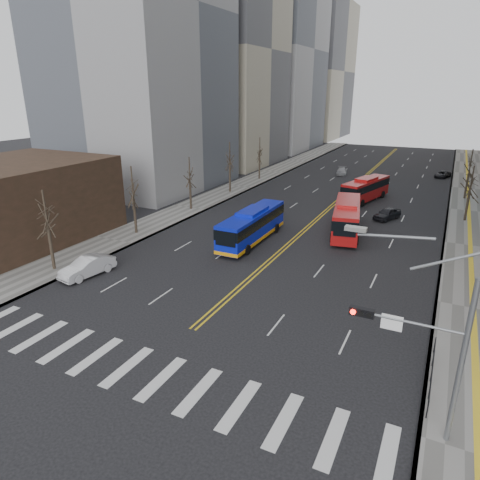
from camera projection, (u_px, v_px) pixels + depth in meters
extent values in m
plane|color=black|center=(144.00, 372.00, 23.71)|extent=(220.00, 220.00, 0.00)
cube|color=slate|center=(477.00, 212.00, 54.42)|extent=(7.00, 130.00, 0.15)
cube|color=slate|center=(239.00, 187.00, 68.62)|extent=(5.00, 130.00, 0.15)
cube|color=silver|center=(15.00, 328.00, 28.15)|extent=(0.70, 4.00, 0.01)
cube|color=silver|center=(40.00, 336.00, 27.17)|extent=(0.70, 4.00, 0.01)
cube|color=silver|center=(67.00, 346.00, 26.18)|extent=(0.70, 4.00, 0.01)
cube|color=silver|center=(96.00, 356.00, 25.19)|extent=(0.70, 4.00, 0.01)
cube|color=silver|center=(127.00, 367.00, 24.21)|extent=(0.70, 4.00, 0.01)
cube|color=silver|center=(161.00, 378.00, 23.22)|extent=(0.70, 4.00, 0.01)
cube|color=silver|center=(199.00, 391.00, 22.23)|extent=(0.70, 4.00, 0.01)
cube|color=silver|center=(239.00, 405.00, 21.25)|extent=(0.70, 4.00, 0.01)
cube|color=silver|center=(284.00, 421.00, 20.26)|extent=(0.70, 4.00, 0.01)
cube|color=silver|center=(333.00, 438.00, 19.27)|extent=(0.70, 4.00, 0.01)
cube|color=silver|center=(387.00, 456.00, 18.28)|extent=(0.70, 4.00, 0.01)
cube|color=gold|center=(354.00, 185.00, 70.28)|extent=(0.15, 100.00, 0.01)
cube|color=gold|center=(357.00, 185.00, 70.12)|extent=(0.15, 100.00, 0.01)
cube|color=gray|center=(134.00, 7.00, 61.80)|extent=(22.00, 24.00, 52.00)
cube|color=#A19882|center=(220.00, 51.00, 85.11)|extent=(22.00, 22.00, 44.00)
cube|color=gray|center=(276.00, 50.00, 106.84)|extent=(20.00, 26.00, 48.00)
cube|color=#A19882|center=(316.00, 72.00, 134.81)|extent=(18.00, 30.00, 40.00)
cube|color=#302318|center=(11.00, 202.00, 43.38)|extent=(14.00, 18.00, 8.00)
cylinder|color=gray|center=(461.00, 366.00, 17.72)|extent=(0.24, 0.24, 8.00)
cylinder|color=gray|center=(408.00, 322.00, 18.16)|extent=(4.50, 0.12, 0.12)
cube|color=black|center=(362.00, 312.00, 18.98)|extent=(1.10, 0.28, 0.38)
cylinder|color=#FF190C|center=(353.00, 312.00, 18.99)|extent=(0.24, 0.08, 0.24)
cylinder|color=black|center=(361.00, 314.00, 18.84)|extent=(0.24, 0.08, 0.24)
cylinder|color=black|center=(369.00, 315.00, 18.70)|extent=(0.24, 0.08, 0.24)
cube|color=white|center=(392.00, 323.00, 18.50)|extent=(0.90, 0.06, 0.70)
cube|color=#999993|center=(356.00, 229.00, 17.96)|extent=(0.90, 0.35, 0.18)
cube|color=black|center=(433.00, 365.00, 22.43)|extent=(0.04, 6.00, 0.04)
cylinder|color=black|center=(427.00, 409.00, 20.06)|extent=(0.06, 0.06, 1.00)
cylinder|color=black|center=(430.00, 390.00, 21.33)|extent=(0.06, 0.06, 1.00)
cylinder|color=black|center=(432.00, 373.00, 22.60)|extent=(0.06, 0.06, 1.00)
cylinder|color=black|center=(433.00, 358.00, 23.87)|extent=(0.06, 0.06, 1.00)
cylinder|color=black|center=(435.00, 345.00, 25.13)|extent=(0.06, 0.06, 1.00)
cylinder|color=#2B231A|center=(52.00, 250.00, 36.53)|extent=(0.28, 0.28, 3.75)
cylinder|color=#2B231A|center=(135.00, 217.00, 45.80)|extent=(0.28, 0.28, 3.90)
cylinder|color=#2B231A|center=(191.00, 196.00, 55.15)|extent=(0.28, 0.28, 3.60)
cylinder|color=#2B231A|center=(230.00, 179.00, 64.38)|extent=(0.28, 0.28, 4.00)
cylinder|color=#2B231A|center=(259.00, 169.00, 73.71)|extent=(0.28, 0.28, 3.80)
cylinder|color=#2B231A|center=(467.00, 207.00, 50.26)|extent=(0.28, 0.28, 3.50)
cylinder|color=#2B231A|center=(466.00, 186.00, 60.36)|extent=(0.28, 0.28, 3.75)
cube|color=#0D1DC8|center=(252.00, 225.00, 43.64)|extent=(2.42, 11.58, 2.74)
cube|color=black|center=(252.00, 220.00, 43.46)|extent=(2.48, 11.60, 0.99)
cube|color=#0D1DC8|center=(252.00, 211.00, 43.15)|extent=(1.93, 4.06, 0.40)
cube|color=#FA9F0D|center=(252.00, 236.00, 44.03)|extent=(2.48, 11.60, 0.35)
cylinder|color=black|center=(225.00, 246.00, 41.42)|extent=(0.30, 1.00, 1.00)
cylinder|color=black|center=(247.00, 250.00, 40.41)|extent=(0.30, 1.00, 1.00)
cylinder|color=black|center=(256.00, 225.00, 47.69)|extent=(0.30, 1.00, 1.00)
cylinder|color=black|center=(276.00, 228.00, 46.68)|extent=(0.30, 1.00, 1.00)
cube|color=#A81212|center=(347.00, 217.00, 46.17)|extent=(4.61, 11.40, 2.89)
cube|color=black|center=(347.00, 212.00, 45.98)|extent=(4.67, 11.43, 1.04)
cube|color=#A81212|center=(348.00, 203.00, 45.66)|extent=(2.73, 4.21, 0.40)
cylinder|color=black|center=(332.00, 238.00, 43.68)|extent=(0.49, 1.04, 1.00)
cylinder|color=black|center=(357.00, 240.00, 43.05)|extent=(0.49, 1.04, 1.00)
cylinder|color=black|center=(336.00, 219.00, 50.15)|extent=(0.49, 1.04, 1.00)
cylinder|color=black|center=(358.00, 220.00, 49.53)|extent=(0.49, 1.04, 1.00)
cube|color=#A81212|center=(366.00, 189.00, 59.57)|extent=(4.85, 10.58, 2.65)
cube|color=black|center=(366.00, 185.00, 59.39)|extent=(4.92, 10.61, 0.96)
cube|color=#A81212|center=(367.00, 179.00, 59.10)|extent=(2.72, 3.97, 0.40)
cylinder|color=black|center=(346.00, 200.00, 58.33)|extent=(0.54, 1.04, 1.00)
cylinder|color=black|center=(362.00, 203.00, 56.88)|extent=(0.54, 1.04, 1.00)
cylinder|color=black|center=(367.00, 192.00, 63.04)|extent=(0.54, 1.04, 1.00)
cylinder|color=black|center=(383.00, 194.00, 61.60)|extent=(0.54, 1.04, 1.00)
imported|color=silver|center=(87.00, 267.00, 35.79)|extent=(2.45, 5.02, 1.59)
imported|color=black|center=(387.00, 214.00, 51.37)|extent=(3.20, 4.42, 1.40)
imported|color=gray|center=(342.00, 171.00, 78.32)|extent=(2.60, 4.62, 1.26)
imported|color=black|center=(443.00, 174.00, 75.85)|extent=(3.01, 4.39, 1.11)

